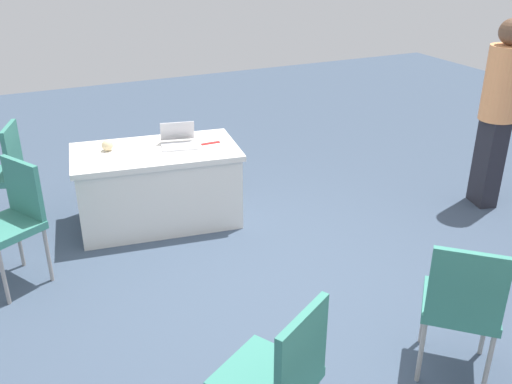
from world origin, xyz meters
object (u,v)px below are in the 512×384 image
(person_organiser, at_px, (499,105))
(laptop_silver, at_px, (179,142))
(chair_by_pillar, at_px, (1,169))
(scissors_red, at_px, (211,143))
(chair_aisle, at_px, (13,216))
(chair_near_front, at_px, (278,374))
(yarn_ball, at_px, (107,145))
(table_foreground, at_px, (158,186))
(chair_tucked_right, at_px, (462,302))

(person_organiser, distance_m, laptop_silver, 3.05)
(chair_by_pillar, height_order, laptop_silver, chair_by_pillar)
(chair_by_pillar, bearing_deg, scissors_red, -90.93)
(chair_aisle, xyz_separation_m, chair_by_pillar, (0.03, -1.08, -0.01))
(chair_near_front, height_order, laptop_silver, chair_near_front)
(yarn_ball, bearing_deg, chair_near_front, 93.73)
(table_foreground, bearing_deg, chair_by_pillar, -22.74)
(yarn_ball, relative_size, scissors_red, 0.57)
(chair_near_front, distance_m, laptop_silver, 2.92)
(chair_near_front, distance_m, yarn_ball, 3.04)
(chair_aisle, bearing_deg, person_organiser, -125.93)
(table_foreground, height_order, chair_by_pillar, chair_by_pillar)
(chair_aisle, xyz_separation_m, person_organiser, (-4.36, 0.47, 0.46))
(chair_tucked_right, relative_size, laptop_silver, 2.57)
(chair_near_front, relative_size, scissors_red, 5.38)
(chair_near_front, xyz_separation_m, scissors_red, (-0.71, -2.81, 0.17))
(laptop_silver, distance_m, yarn_ball, 0.64)
(chair_tucked_right, distance_m, scissors_red, 2.78)
(laptop_silver, distance_m, scissors_red, 0.30)
(chair_tucked_right, height_order, chair_aisle, chair_aisle)
(chair_tucked_right, xyz_separation_m, chair_aisle, (2.33, -2.25, 0.02))
(person_organiser, bearing_deg, chair_by_pillar, 84.96)
(scissors_red, bearing_deg, chair_near_front, 74.59)
(laptop_silver, bearing_deg, yarn_ball, -0.39)
(chair_by_pillar, height_order, yarn_ball, chair_by_pillar)
(person_organiser, relative_size, yarn_ball, 17.77)
(person_organiser, bearing_deg, table_foreground, 86.40)
(chair_tucked_right, bearing_deg, scissors_red, 144.12)
(chair_near_front, relative_size, person_organiser, 0.53)
(table_foreground, bearing_deg, chair_near_front, 86.06)
(chair_near_front, height_order, person_organiser, person_organiser)
(table_foreground, height_order, person_organiser, person_organiser)
(chair_tucked_right, bearing_deg, chair_near_front, -133.26)
(chair_by_pillar, bearing_deg, person_organiser, -91.88)
(person_organiser, bearing_deg, scissors_red, 84.30)
(chair_aisle, bearing_deg, scissors_red, -105.02)
(scissors_red, bearing_deg, chair_by_pillar, -19.62)
(chair_by_pillar, xyz_separation_m, yarn_ball, (-0.91, 0.39, 0.22))
(chair_tucked_right, height_order, laptop_silver, chair_tucked_right)
(laptop_silver, xyz_separation_m, yarn_ball, (0.62, -0.14, 0.01))
(chair_aisle, xyz_separation_m, scissors_red, (-1.78, -0.47, 0.16))
(table_foreground, height_order, scissors_red, scissors_red)
(table_foreground, bearing_deg, chair_tucked_right, 110.88)
(chair_by_pillar, bearing_deg, yarn_ball, -95.93)
(yarn_ball, bearing_deg, scissors_red, 166.80)
(chair_by_pillar, relative_size, laptop_silver, 2.59)
(table_foreground, relative_size, yarn_ball, 15.48)
(scissors_red, bearing_deg, person_organiser, 158.77)
(table_foreground, xyz_separation_m, scissors_red, (-0.52, 0.06, 0.36))
(chair_aisle, distance_m, person_organiser, 4.41)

